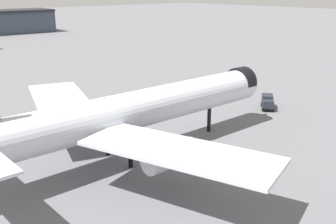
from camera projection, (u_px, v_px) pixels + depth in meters
ground at (144, 153)px, 66.16m from camera, size 900.00×900.00×0.00m
airliner_near_gate at (130, 112)px, 62.28m from camera, size 62.53×57.24×17.16m
service_truck_front at (268, 102)px, 89.39m from camera, size 5.72×5.25×3.00m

